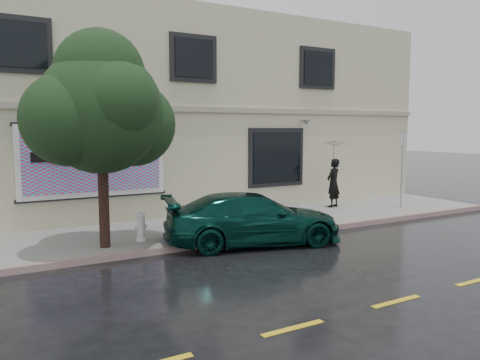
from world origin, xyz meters
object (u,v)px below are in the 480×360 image
car (253,219)px  street_tree (101,112)px  pedestrian (333,183)px  fire_hydrant (141,227)px

car → street_tree: bearing=88.5°
car → pedestrian: 5.75m
street_tree → fire_hydrant: 3.01m
street_tree → fire_hydrant: street_tree is taller
street_tree → car: bearing=-15.7°
fire_hydrant → pedestrian: bearing=11.2°
car → street_tree: (-3.55, 1.00, 2.69)m
street_tree → fire_hydrant: bearing=12.2°
car → pedestrian: pedestrian is taller
fire_hydrant → car: bearing=-25.1°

